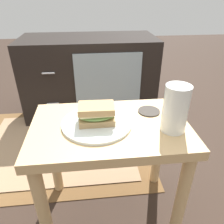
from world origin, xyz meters
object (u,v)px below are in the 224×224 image
Objects in this scene: tv_cabinet at (90,76)px; beer_glass at (175,110)px; plate at (97,123)px; coaster at (149,111)px; sandwich_front at (97,114)px.

beer_glass reaches higher than tv_cabinet.
coaster is (0.21, 0.07, -0.00)m from plate.
beer_glass is at bearing -69.32° from coaster.
sandwich_front is (-0.00, 0.00, 0.04)m from plate.
plate is 0.22m from coaster.
sandwich_front reaches higher than plate.
beer_glass is at bearing -13.29° from plate.
plate is 1.54× the size of beer_glass.
coaster is at bearing 18.08° from plate.
sandwich_front is 0.22m from coaster.
beer_glass is (0.25, -0.06, 0.03)m from sandwich_front.
tv_cabinet is 5.96× the size of beer_glass.
tv_cabinet reaches higher than coaster.
beer_glass is 1.90× the size of coaster.
sandwich_front is 0.26m from beer_glass.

